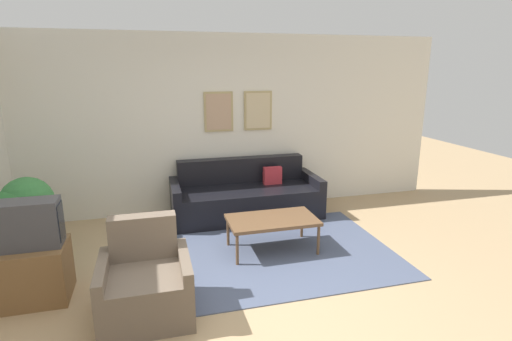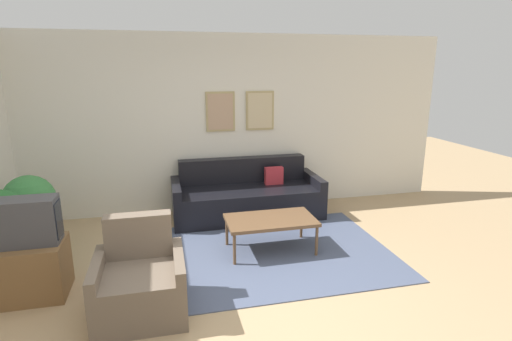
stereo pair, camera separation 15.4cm
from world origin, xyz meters
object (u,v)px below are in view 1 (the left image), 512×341
object	(u,v)px
couch	(246,197)
coffee_table	(272,221)
tv	(24,225)
armchair	(146,285)

from	to	relation	value
couch	coffee_table	size ratio (longest dim) A/B	2.05
coffee_table	tv	xyz separation A→B (m)	(-2.56, -0.42, 0.39)
coffee_table	armchair	bearing A→B (deg)	-147.81
couch	armchair	distance (m)	2.65
couch	tv	world-z (taller)	tv
couch	tv	distance (m)	3.08
couch	coffee_table	bearing A→B (deg)	-88.81
armchair	coffee_table	bearing A→B (deg)	35.41
coffee_table	armchair	size ratio (longest dim) A/B	1.25
couch	tv	size ratio (longest dim) A/B	3.44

